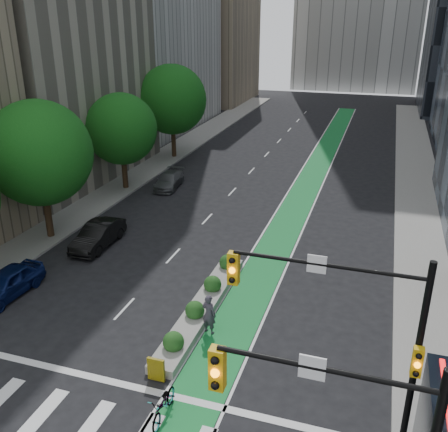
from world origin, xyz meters
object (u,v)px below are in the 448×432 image
Objects in this scene: cyclist at (209,314)px; median_planter at (203,304)px; bicycle at (164,405)px; parked_car_left_near at (7,283)px; parked_car_left_far at (169,180)px; parked_car_left_mid at (98,235)px.

median_planter is at bearing -44.79° from cyclist.
bicycle is at bearing 107.73° from cyclist.
median_planter is at bearing 13.27° from parked_car_left_near.
cyclist reaches higher than bicycle.
parked_car_left_far reaches higher than median_planter.
bicycle is at bearing -21.68° from parked_car_left_near.
bicycle is (1.06, -6.86, 0.16)m from median_planter.
median_planter is 2.27× the size of parked_car_left_mid.
cyclist is at bearing -67.54° from parked_car_left_far.
bicycle is 15.12m from parked_car_left_mid.
median_planter is 2.41× the size of parked_car_left_near.
parked_car_left_near is (-10.98, 5.13, 0.19)m from bicycle.
parked_car_left_mid is 1.06× the size of parked_car_left_far.
parked_car_left_far is at bearing 110.21° from bicycle.
parked_car_left_far is (-10.04, 23.27, 0.08)m from bicycle.
cyclist is at bearing 4.15° from parked_car_left_near.
parked_car_left_mid is (1.33, 6.51, 0.02)m from parked_car_left_near.
bicycle is 0.48× the size of parked_car_left_near.
cyclist is 10.81m from parked_car_left_near.
parked_car_left_near is at bearing 151.83° from bicycle.
bicycle is 1.05× the size of cyclist.
parked_car_left_mid is at bearing -17.98° from cyclist.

